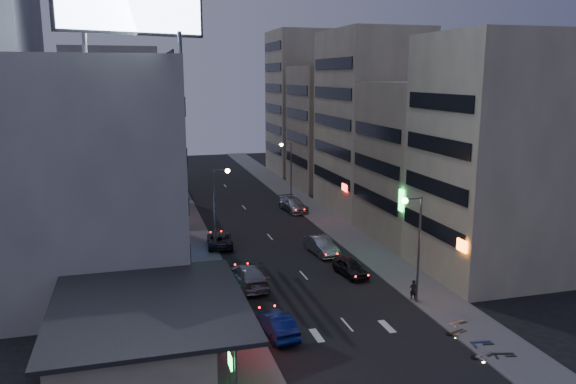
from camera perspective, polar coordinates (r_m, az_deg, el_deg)
name	(u,v)px	position (r m, az deg, el deg)	size (l,w,h in m)	color
ground	(371,352)	(36.13, 8.42, -15.77)	(180.00, 180.00, 0.00)	black
sidewalk_left	(189,232)	(61.65, -10.00, -4.02)	(4.00, 120.00, 0.12)	#4C4C4F
sidewalk_right	(329,222)	(65.04, 4.18, -3.03)	(4.00, 120.00, 0.12)	#4C4C4F
food_court	(134,335)	(34.41, -15.33, -13.87)	(11.00, 13.00, 3.88)	beige
white_building	(89,168)	(49.85, -19.54, 2.28)	(14.00, 24.00, 18.00)	#AEAEA9
shophouse_near	(491,157)	(49.22, 19.89, 3.32)	(10.00, 11.00, 20.00)	beige
shophouse_mid	(425,161)	(59.38, 13.76, 3.06)	(11.00, 12.00, 16.00)	tan
shophouse_far	(370,122)	(70.38, 8.34, 7.05)	(10.00, 14.00, 22.00)	beige
far_left_a	(114,129)	(74.46, -17.24, 6.12)	(11.00, 10.00, 20.00)	#AEAEA9
far_left_b	(114,138)	(87.65, -17.27, 5.25)	(12.00, 10.00, 15.00)	gray
far_right_a	(332,128)	(84.60, 4.49, 6.54)	(11.00, 12.00, 18.00)	tan
far_right_b	(307,103)	(97.78, 1.95, 9.03)	(12.00, 12.00, 24.00)	beige
street_lamp_right_near	(415,234)	(41.65, 12.75, -4.23)	(1.60, 0.44, 8.02)	#595B60
street_lamp_left	(219,198)	(52.90, -7.07, -0.63)	(1.60, 0.44, 8.02)	#595B60
street_lamp_right_far	(288,164)	(72.67, 0.02, 2.84)	(1.60, 0.44, 8.02)	#595B60
parked_car_right_near	(350,267)	(48.13, 6.36, -7.63)	(1.68, 4.18, 1.42)	#232327
parked_car_right_mid	(321,245)	(53.52, 3.40, -5.45)	(1.73, 4.96, 1.63)	#999AA0
parked_car_left	(220,240)	(56.06, -6.96, -4.82)	(2.36, 5.12, 1.42)	#242429
parked_car_right_far	(293,205)	(70.03, 0.55, -1.28)	(2.32, 5.71, 1.66)	#A0A3A8
road_car_blue	(277,324)	(37.53, -1.15, -13.24)	(1.62, 4.64, 1.53)	navy
road_car_silver	(248,276)	(45.63, -4.04, -8.49)	(2.41, 5.92, 1.72)	gray
person	(413,290)	(43.71, 12.60, -9.65)	(0.55, 0.36, 1.52)	black
scooter_black_a	(514,344)	(37.70, 21.98, -14.14)	(1.89, 0.63, 1.16)	black
scooter_silver_a	(489,342)	(37.45, 19.76, -14.16)	(1.88, 0.63, 1.15)	silver
scooter_blue	(491,332)	(38.73, 19.90, -13.21)	(2.00, 0.67, 1.22)	navy
scooter_black_b	(462,321)	(39.87, 17.27, -12.41)	(1.77, 0.59, 1.08)	black
scooter_silver_b	(463,312)	(41.18, 17.32, -11.59)	(1.82, 0.61, 1.11)	#9FA0A6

